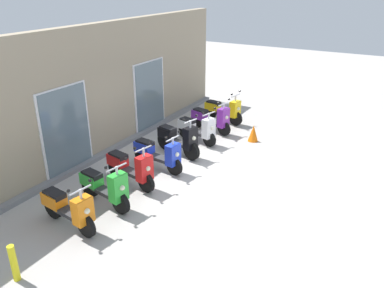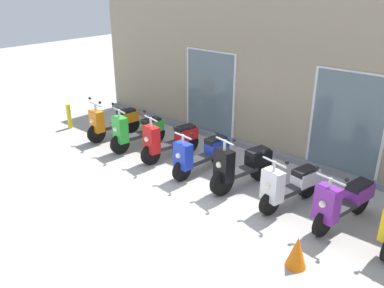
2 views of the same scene
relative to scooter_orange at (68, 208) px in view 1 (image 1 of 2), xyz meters
The scene contains 12 objects.
ground_plane 3.81m from the scooter_orange, 15.74° to the right, with size 40.00×40.00×0.00m, color #A8A39E.
storefront_facade 4.34m from the scooter_orange, 28.66° to the left, with size 11.56×0.50×3.64m.
scooter_orange is the anchor object (origin of this frame).
scooter_green 1.02m from the scooter_orange, ahead, with size 0.65×1.56×1.23m.
scooter_red 2.05m from the scooter_orange, ahead, with size 0.67×1.61×1.25m.
scooter_blue 3.09m from the scooter_orange, ahead, with size 0.59×1.61×1.15m.
scooter_black 4.14m from the scooter_orange, ahead, with size 0.70×1.60×1.28m.
scooter_white 5.23m from the scooter_orange, ahead, with size 0.73×1.48×1.17m.
scooter_purple 6.23m from the scooter_orange, ahead, with size 0.70×1.59×1.19m.
scooter_yellow 7.26m from the scooter_orange, ahead, with size 0.61×1.58×1.20m.
traffic_cone 6.36m from the scooter_orange, 14.34° to the right, with size 0.32×0.32×0.52m, color orange.
curb_bollard 1.60m from the scooter_orange, 167.44° to the right, with size 0.12×0.12×0.70m, color yellow.
Camera 1 is at (-8.20, -4.47, 4.75)m, focal length 36.36 mm.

